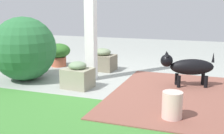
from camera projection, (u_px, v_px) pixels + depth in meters
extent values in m
plane|color=#969B95|center=(117.00, 80.00, 4.61)|extent=(12.00, 12.00, 0.00)
cube|color=brown|center=(179.00, 95.00, 3.81)|extent=(1.80, 2.40, 0.02)
cube|color=white|center=(91.00, 14.00, 4.45)|extent=(0.16, 0.16, 2.17)
cube|color=gray|center=(103.00, 63.00, 5.32)|extent=(0.49, 0.40, 0.30)
ellipsoid|color=gray|center=(103.00, 52.00, 5.28)|extent=(0.32, 0.32, 0.14)
cube|color=gray|center=(78.00, 78.00, 4.17)|extent=(0.45, 0.38, 0.29)
ellipsoid|color=gray|center=(77.00, 66.00, 4.13)|extent=(0.27, 0.27, 0.12)
sphere|color=#296736|center=(24.00, 49.00, 4.54)|extent=(1.04, 1.04, 1.04)
cylinder|color=#B1573F|center=(59.00, 62.00, 5.68)|extent=(0.30, 0.30, 0.19)
ellipsoid|color=#306926|center=(58.00, 51.00, 5.63)|extent=(0.48, 0.48, 0.29)
ellipsoid|color=black|center=(192.00, 67.00, 4.16)|extent=(0.69, 0.41, 0.24)
sphere|color=black|center=(167.00, 61.00, 4.14)|extent=(0.18, 0.18, 0.18)
cone|color=black|center=(168.00, 54.00, 4.07)|extent=(0.05, 0.05, 0.08)
cone|color=black|center=(166.00, 53.00, 4.17)|extent=(0.05, 0.05, 0.08)
cylinder|color=black|center=(179.00, 82.00, 4.13)|extent=(0.05, 0.05, 0.20)
cylinder|color=black|center=(177.00, 80.00, 4.28)|extent=(0.05, 0.05, 0.20)
cylinder|color=black|center=(206.00, 82.00, 4.13)|extent=(0.05, 0.05, 0.20)
cylinder|color=black|center=(203.00, 80.00, 4.28)|extent=(0.05, 0.05, 0.20)
cone|color=black|center=(213.00, 57.00, 4.12)|extent=(0.04, 0.04, 0.15)
cylinder|color=beige|center=(172.00, 106.00, 2.99)|extent=(0.22, 0.22, 0.31)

